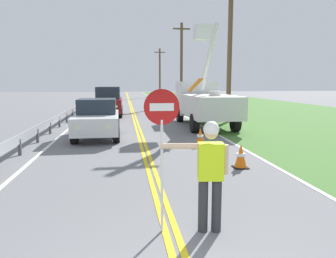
% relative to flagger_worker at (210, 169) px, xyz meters
% --- Properties ---
extents(grass_verge_right, '(16.00, 110.00, 0.01)m').
position_rel_flagger_worker_xyz_m(grass_verge_right, '(10.98, 17.71, -1.04)').
color(grass_verge_right, '#477533').
rests_on(grass_verge_right, ground).
extents(centerline_yellow_left, '(0.11, 110.00, 0.01)m').
position_rel_flagger_worker_xyz_m(centerline_yellow_left, '(-0.71, 17.71, -1.04)').
color(centerline_yellow_left, yellow).
rests_on(centerline_yellow_left, ground).
extents(centerline_yellow_right, '(0.11, 110.00, 0.01)m').
position_rel_flagger_worker_xyz_m(centerline_yellow_right, '(-0.53, 17.71, -1.04)').
color(centerline_yellow_right, yellow).
rests_on(centerline_yellow_right, ground).
extents(edge_line_right, '(0.12, 110.00, 0.01)m').
position_rel_flagger_worker_xyz_m(edge_line_right, '(2.98, 17.71, -1.04)').
color(edge_line_right, silver).
rests_on(edge_line_right, ground).
extents(edge_line_left, '(0.12, 110.00, 0.01)m').
position_rel_flagger_worker_xyz_m(edge_line_left, '(-4.22, 17.71, -1.04)').
color(edge_line_left, silver).
rests_on(edge_line_left, ground).
extents(flagger_worker, '(1.08, 0.29, 1.83)m').
position_rel_flagger_worker_xyz_m(flagger_worker, '(0.00, 0.00, 0.00)').
color(flagger_worker, '#2D2D33').
rests_on(flagger_worker, ground).
extents(stop_sign_paddle, '(0.56, 0.04, 2.33)m').
position_rel_flagger_worker_xyz_m(stop_sign_paddle, '(-0.76, 0.10, 0.66)').
color(stop_sign_paddle, silver).
rests_on(stop_sign_paddle, ground).
extents(utility_bucket_truck, '(2.71, 6.82, 5.55)m').
position_rel_flagger_worker_xyz_m(utility_bucket_truck, '(3.08, 12.82, 0.37)').
color(utility_bucket_truck, silver).
rests_on(utility_bucket_truck, ground).
extents(oncoming_sedan_nearest, '(1.97, 4.13, 1.70)m').
position_rel_flagger_worker_xyz_m(oncoming_sedan_nearest, '(-2.51, 9.47, -0.21)').
color(oncoming_sedan_nearest, silver).
rests_on(oncoming_sedan_nearest, ground).
extents(oncoming_suv_second, '(1.94, 4.62, 2.10)m').
position_rel_flagger_worker_xyz_m(oncoming_suv_second, '(-2.40, 18.71, 0.01)').
color(oncoming_suv_second, maroon).
rests_on(oncoming_suv_second, ground).
extents(utility_pole_near, '(1.80, 0.28, 8.96)m').
position_rel_flagger_worker_xyz_m(utility_pole_near, '(4.97, 14.07, 3.62)').
color(utility_pole_near, brown).
rests_on(utility_pole_near, ground).
extents(utility_pole_mid, '(1.80, 0.28, 8.47)m').
position_rel_flagger_worker_xyz_m(utility_pole_mid, '(4.75, 29.05, 3.37)').
color(utility_pole_mid, brown).
rests_on(utility_pole_mid, ground).
extents(utility_pole_far, '(1.80, 0.28, 7.86)m').
position_rel_flagger_worker_xyz_m(utility_pole_far, '(4.71, 48.99, 3.06)').
color(utility_pole_far, brown).
rests_on(utility_pole_far, ground).
extents(traffic_cone_lead, '(0.40, 0.40, 0.70)m').
position_rel_flagger_worker_xyz_m(traffic_cone_lead, '(1.93, 3.73, -0.71)').
color(traffic_cone_lead, orange).
rests_on(traffic_cone_lead, ground).
extents(traffic_cone_mid, '(0.40, 0.40, 0.70)m').
position_rel_flagger_worker_xyz_m(traffic_cone_mid, '(1.55, 7.05, -0.71)').
color(traffic_cone_mid, orange).
rests_on(traffic_cone_mid, ground).
extents(guardrail_left_shoulder, '(0.10, 32.00, 0.71)m').
position_rel_flagger_worker_xyz_m(guardrail_left_shoulder, '(-4.82, 12.00, -0.53)').
color(guardrail_left_shoulder, '#9EA0A3').
rests_on(guardrail_left_shoulder, ground).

